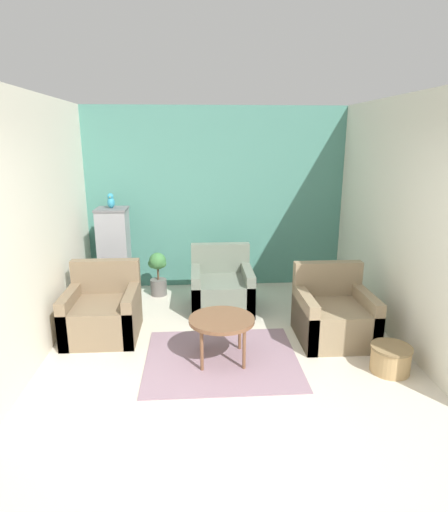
{
  "coord_description": "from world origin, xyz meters",
  "views": [
    {
      "loc": [
        -0.33,
        -3.04,
        2.32
      ],
      "look_at": [
        0.0,
        1.79,
        0.97
      ],
      "focal_mm": 30.0,
      "sensor_mm": 36.0,
      "label": 1
    }
  ],
  "objects": [
    {
      "name": "ground_plane",
      "position": [
        0.0,
        0.0,
        0.0
      ],
      "size": [
        20.0,
        20.0,
        0.0
      ],
      "primitive_type": "plane",
      "color": "beige",
      "rests_on": "ground"
    },
    {
      "name": "wall_back_accent",
      "position": [
        0.0,
        3.61,
        1.39
      ],
      "size": [
        4.09,
        0.06,
        2.78
      ],
      "color": "#4C897A",
      "rests_on": "ground_plane"
    },
    {
      "name": "armchair_middle",
      "position": [
        0.02,
        2.56,
        0.28
      ],
      "size": [
        0.84,
        0.84,
        0.86
      ],
      "color": "slate",
      "rests_on": "ground_plane"
    },
    {
      "name": "coffee_table",
      "position": [
        -0.07,
        1.11,
        0.44
      ],
      "size": [
        0.7,
        0.7,
        0.49
      ],
      "color": "brown",
      "rests_on": "ground_plane"
    },
    {
      "name": "armchair_left",
      "position": [
        -1.46,
        1.81,
        0.28
      ],
      "size": [
        0.84,
        0.84,
        0.86
      ],
      "color": "#7A664C",
      "rests_on": "ground_plane"
    },
    {
      "name": "wall_right",
      "position": [
        2.02,
        1.79,
        1.39
      ],
      "size": [
        0.06,
        3.58,
        2.78
      ],
      "color": "silver",
      "rests_on": "ground_plane"
    },
    {
      "name": "armchair_right",
      "position": [
        1.28,
        1.54,
        0.28
      ],
      "size": [
        0.84,
        0.84,
        0.86
      ],
      "color": "#8E7A5B",
      "rests_on": "ground_plane"
    },
    {
      "name": "potted_plant",
      "position": [
        -0.91,
        3.16,
        0.36
      ],
      "size": [
        0.28,
        0.25,
        0.66
      ],
      "color": "#66605B",
      "rests_on": "ground_plane"
    },
    {
      "name": "wicker_basket",
      "position": [
        1.63,
        0.75,
        0.15
      ],
      "size": [
        0.41,
        0.41,
        0.28
      ],
      "color": "tan",
      "rests_on": "ground_plane"
    },
    {
      "name": "area_rug",
      "position": [
        -0.07,
        1.11,
        0.01
      ],
      "size": [
        1.63,
        1.41,
        0.01
      ],
      "color": "gray",
      "rests_on": "ground_plane"
    },
    {
      "name": "parrot",
      "position": [
        -1.51,
        3.07,
        1.45
      ],
      "size": [
        0.1,
        0.18,
        0.22
      ],
      "color": "teal",
      "rests_on": "birdcage"
    },
    {
      "name": "birdcage",
      "position": [
        -1.51,
        3.07,
        0.65
      ],
      "size": [
        0.55,
        0.55,
        1.35
      ],
      "color": "slate",
      "rests_on": "ground_plane"
    },
    {
      "name": "wall_left",
      "position": [
        -2.02,
        1.79,
        1.39
      ],
      "size": [
        0.06,
        3.58,
        2.78
      ],
      "color": "silver",
      "rests_on": "ground_plane"
    }
  ]
}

